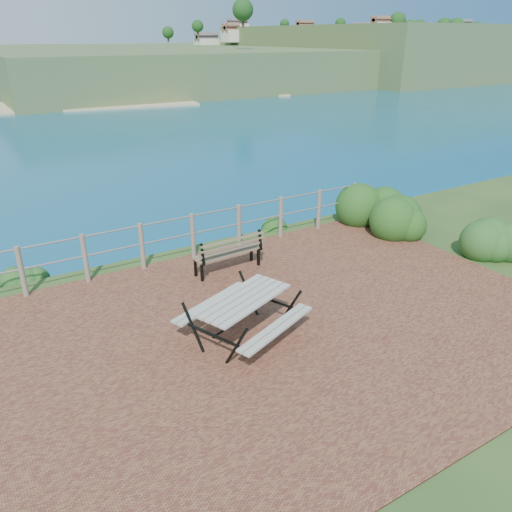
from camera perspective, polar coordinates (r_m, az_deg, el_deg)
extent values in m
cube|color=brown|center=(8.50, 2.59, -8.06)|extent=(10.00, 7.00, 0.12)
cylinder|color=#6B5B4C|center=(10.13, -25.21, -1.63)|extent=(0.10, 0.10, 1.00)
cylinder|color=#6B5B4C|center=(10.26, -18.94, -0.25)|extent=(0.10, 0.10, 1.00)
cylinder|color=#6B5B4C|center=(10.53, -12.91, 1.09)|extent=(0.10, 0.10, 1.00)
cylinder|color=#6B5B4C|center=(10.90, -7.23, 2.33)|extent=(0.10, 0.10, 1.00)
cylinder|color=#6B5B4C|center=(11.38, -1.97, 3.46)|extent=(0.10, 0.10, 1.00)
cylinder|color=#6B5B4C|center=(11.96, 2.84, 4.47)|extent=(0.10, 0.10, 1.00)
cylinder|color=#6B5B4C|center=(12.61, 7.18, 5.35)|extent=(0.10, 0.10, 1.00)
cylinder|color=#6B5B4C|center=(13.33, 11.10, 6.11)|extent=(0.10, 0.10, 1.00)
cylinder|color=slate|center=(10.75, -7.35, 4.56)|extent=(9.40, 0.04, 0.04)
cylinder|color=slate|center=(10.88, -7.24, 2.57)|extent=(9.40, 0.04, 0.04)
cube|color=#466532|center=(259.81, 2.37, 21.61)|extent=(260.00, 180.00, 12.00)
cube|color=#466532|center=(269.53, 19.08, 21.37)|extent=(160.00, 120.00, 20.00)
cube|color=tan|center=(188.12, 14.88, 18.25)|extent=(209.53, 114.73, 0.50)
cube|color=#A19A90|center=(7.84, -1.51, -4.98)|extent=(1.81, 1.26, 0.04)
cube|color=#A19A90|center=(7.98, -1.49, -6.74)|extent=(1.65, 0.84, 0.04)
cube|color=#A19A90|center=(7.98, -1.49, -6.74)|extent=(1.65, 0.84, 0.04)
cylinder|color=black|center=(8.00, -1.49, -7.02)|extent=(1.36, 0.57, 0.04)
cube|color=brown|center=(10.22, -3.29, 0.38)|extent=(1.47, 0.43, 0.03)
cube|color=brown|center=(10.12, -3.32, 1.70)|extent=(1.46, 0.17, 0.33)
cube|color=black|center=(10.30, -3.26, -0.64)|extent=(0.05, 0.06, 0.40)
cube|color=black|center=(10.30, -3.26, -0.64)|extent=(0.05, 0.06, 0.40)
cube|color=black|center=(10.30, -3.26, -0.64)|extent=(0.05, 0.06, 0.40)
cube|color=black|center=(10.30, -3.26, -0.64)|extent=(0.05, 0.06, 0.40)
ellipsoid|color=#154716|center=(12.94, 15.83, 2.65)|extent=(1.31, 1.31, 1.86)
ellipsoid|color=#264D1D|center=(12.18, 26.09, -0.32)|extent=(1.12, 1.12, 1.60)
ellipsoid|color=#154716|center=(13.63, 12.27, 4.10)|extent=(1.21, 1.21, 1.73)
ellipsoid|color=#264D1D|center=(11.13, -24.75, -2.26)|extent=(0.68, 0.68, 0.38)
ellipsoid|color=#154716|center=(12.87, 1.65, 3.47)|extent=(0.70, 0.70, 0.41)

